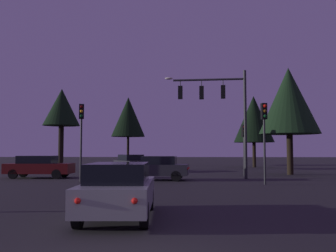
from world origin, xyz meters
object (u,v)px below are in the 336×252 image
car_crossing_left (157,168)px  tree_right_cluster (128,117)px  car_crossing_right (39,166)px  tree_left_far (254,119)px  car_far_lane (131,163)px  traffic_light_corner_left (244,139)px  tree_center_horizon (62,108)px  traffic_light_corner_right (264,127)px  traffic_signal_mast_arm (220,104)px  traffic_light_median (81,127)px  tree_behind_sign (289,101)px  car_nearside_lane (119,189)px

car_crossing_left → tree_right_cluster: (-5.48, 23.47, 5.33)m
car_crossing_right → tree_left_far: bearing=45.6°
car_far_lane → car_crossing_left: bearing=-72.4°
traffic_light_corner_left → tree_center_horizon: tree_center_horizon is taller
traffic_light_corner_left → tree_left_far: size_ratio=0.46×
traffic_light_corner_right → car_crossing_right: size_ratio=1.00×
traffic_signal_mast_arm → traffic_light_corner_left: bearing=53.9°
car_crossing_right → tree_center_horizon: tree_center_horizon is taller
traffic_light_median → tree_right_cluster: bearing=92.2°
traffic_light_corner_left → tree_left_far: tree_left_far is taller
traffic_light_corner_right → traffic_light_median: bearing=172.0°
traffic_light_corner_left → tree_behind_sign: (3.82, 1.89, 3.08)m
tree_left_far → tree_right_cluster: 15.51m
traffic_light_corner_left → tree_behind_sign: tree_behind_sign is taller
traffic_light_median → car_nearside_lane: traffic_light_median is taller
traffic_signal_mast_arm → tree_behind_sign: 7.41m
traffic_light_corner_right → car_far_lane: traffic_light_corner_right is taller
traffic_signal_mast_arm → traffic_light_corner_left: size_ratio=1.92×
traffic_signal_mast_arm → tree_center_horizon: tree_center_horizon is taller
tree_center_horizon → tree_right_cluster: (5.07, 10.49, 0.02)m
traffic_light_corner_left → car_crossing_left: 7.62m
traffic_light_median → car_crossing_left: traffic_light_median is taller
car_nearside_lane → tree_center_horizon: 29.15m
tree_left_far → car_far_lane: bearing=-142.1°
traffic_light_corner_left → car_nearside_lane: 18.98m
tree_left_far → traffic_light_corner_right: bearing=-98.5°
traffic_light_corner_left → tree_left_far: bearing=77.5°
car_crossing_left → traffic_light_corner_right: bearing=-25.6°
traffic_light_corner_right → car_crossing_left: size_ratio=1.10×
traffic_light_median → traffic_signal_mast_arm: bearing=18.7°
car_far_lane → traffic_signal_mast_arm: bearing=-48.9°
car_crossing_left → tree_right_cluster: tree_right_cluster is taller
tree_behind_sign → tree_right_cluster: size_ratio=0.98×
car_far_lane → tree_left_far: bearing=37.9°
car_nearside_lane → tree_behind_sign: tree_behind_sign is taller
car_nearside_lane → car_crossing_left: (0.04, 13.69, -0.00)m
traffic_light_corner_left → car_crossing_right: traffic_light_corner_left is taller
tree_left_far → tree_right_cluster: bearing=165.5°
traffic_light_corner_left → car_crossing_left: bearing=-145.6°
tree_behind_sign → tree_center_horizon: (-20.46, 6.92, 0.32)m
car_far_lane → tree_left_far: size_ratio=0.59×
traffic_light_median → car_nearside_lane: (4.49, -12.23, -2.51)m
car_crossing_right → tree_left_far: (17.73, 18.12, 4.67)m
tree_right_cluster → traffic_light_corner_left: bearing=-59.0°
traffic_light_corner_right → car_crossing_left: (-6.14, 2.95, -2.39)m
traffic_signal_mast_arm → car_crossing_right: (-12.34, -0.02, -4.22)m
tree_behind_sign → tree_left_far: 13.53m
car_crossing_right → tree_center_horizon: (-2.34, 11.52, 5.30)m
tree_behind_sign → tree_right_cluster: bearing=131.5°
traffic_light_corner_left → tree_right_cluster: size_ratio=0.44×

